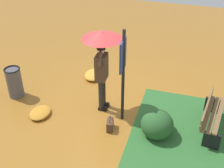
% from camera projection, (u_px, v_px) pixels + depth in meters
% --- Properties ---
extents(ground_plane, '(18.00, 18.00, 0.00)m').
position_uv_depth(ground_plane, '(111.00, 108.00, 7.52)').
color(ground_plane, '#9E6623').
extents(person_with_umbrella, '(0.96, 0.96, 2.04)m').
position_uv_depth(person_with_umbrella, '(102.00, 51.00, 6.76)').
color(person_with_umbrella, '#2D2823').
rests_on(person_with_umbrella, ground_plane).
extents(info_sign_post, '(0.44, 0.07, 2.30)m').
position_uv_depth(info_sign_post, '(123.00, 66.00, 6.40)').
color(info_sign_post, black).
rests_on(info_sign_post, ground_plane).
extents(handbag, '(0.32, 0.20, 0.37)m').
position_uv_depth(handbag, '(110.00, 125.00, 6.79)').
color(handbag, '#4C3323').
rests_on(handbag, ground_plane).
extents(park_bench, '(1.40, 0.56, 0.75)m').
position_uv_depth(park_bench, '(211.00, 116.00, 6.62)').
color(park_bench, black).
rests_on(park_bench, ground_plane).
extents(trash_bin, '(0.42, 0.42, 0.83)m').
position_uv_depth(trash_bin, '(14.00, 82.00, 7.76)').
color(trash_bin, '#4C4C51').
rests_on(trash_bin, ground_plane).
extents(shrub_cluster, '(0.79, 0.72, 0.65)m').
position_uv_depth(shrub_cluster, '(158.00, 124.00, 6.53)').
color(shrub_cluster, '#285628').
rests_on(shrub_cluster, ground_plane).
extents(leaf_pile_by_bench, '(0.61, 0.49, 0.13)m').
position_uv_depth(leaf_pile_by_bench, '(40.00, 113.00, 7.25)').
color(leaf_pile_by_bench, '#C68428').
rests_on(leaf_pile_by_bench, ground_plane).
extents(leaf_pile_far_path, '(0.71, 0.57, 0.16)m').
position_uv_depth(leaf_pile_far_path, '(94.00, 75.00, 8.74)').
color(leaf_pile_far_path, gold).
rests_on(leaf_pile_far_path, ground_plane).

